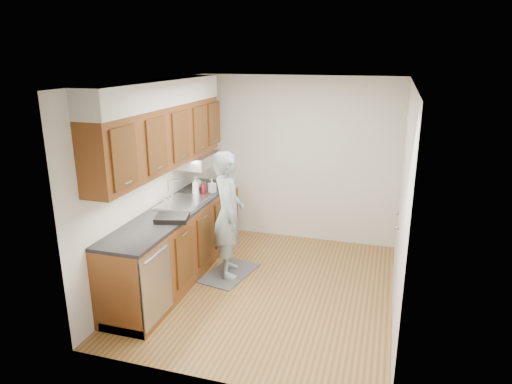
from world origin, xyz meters
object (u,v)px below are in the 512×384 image
person (228,206)px  soap_bottle_c (197,182)px  steel_can (204,186)px  dish_rack (172,218)px  soap_bottle_b (212,186)px  soap_bottle_a (196,186)px  soda_can (203,189)px

person → soap_bottle_c: person is taller
soap_bottle_c → steel_can: (0.14, -0.09, -0.03)m
person → dish_rack: size_ratio=5.02×
soap_bottle_b → soap_bottle_c: soap_bottle_b is taller
soap_bottle_b → steel_can: (-0.14, 0.04, -0.03)m
soap_bottle_a → soap_bottle_c: bearing=110.5°
steel_can → soap_bottle_b: bearing=-15.3°
soap_bottle_b → soap_bottle_c: bearing=155.2°
person → dish_rack: 0.79m
soap_bottle_a → person: bearing=-29.4°
soap_bottle_c → steel_can: size_ratio=1.46×
soap_bottle_b → soap_bottle_c: (-0.28, 0.13, -0.00)m
soap_bottle_c → soda_can: (0.19, -0.22, -0.03)m
soap_bottle_c → person: bearing=-42.7°
soap_bottle_a → soda_can: bearing=57.8°
person → soap_bottle_b: size_ratio=9.73×
soda_can → dish_rack: bearing=-86.3°
soap_bottle_c → soda_can: 0.29m
soap_bottle_a → steel_can: bearing=85.7°
person → soda_can: (-0.52, 0.44, 0.06)m
soap_bottle_b → steel_can: bearing=164.7°
soda_can → person: bearing=-40.1°
steel_can → person: bearing=-44.6°
person → soda_can: size_ratio=14.11×
soap_bottle_b → soap_bottle_c: 0.31m
soap_bottle_a → soda_can: size_ratio=1.94×
soap_bottle_a → steel_can: soap_bottle_a is taller
person → soda_can: person is taller
steel_can → dish_rack: steel_can is taller
soap_bottle_c → soap_bottle_b: bearing=-24.8°
soap_bottle_b → dish_rack: (-0.02, -1.18, -0.07)m
soap_bottle_a → steel_can: 0.24m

